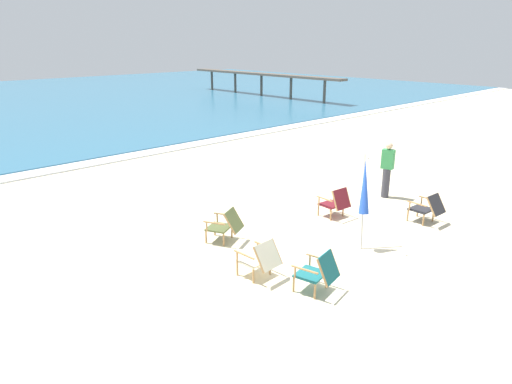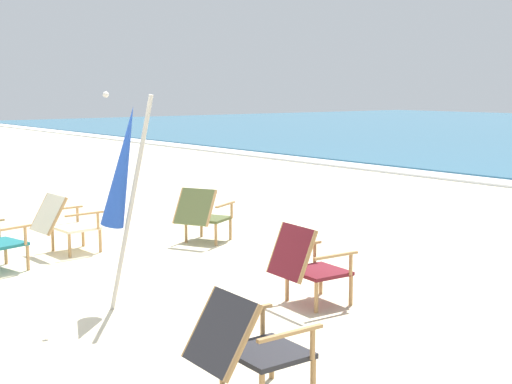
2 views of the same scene
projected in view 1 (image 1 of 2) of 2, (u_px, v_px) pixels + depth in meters
The scene contains 10 objects.
ground_plane at pixel (327, 248), 10.06m from camera, with size 80.00×80.00×0.00m, color beige.
surf_band at pixel (106, 160), 17.41m from camera, with size 80.00×1.10×0.06m, color white.
beach_chair_back_right at pixel (260, 258), 8.67m from camera, with size 0.62×0.80×0.78m.
beach_chair_far_center at pixel (226, 224), 10.26m from camera, with size 0.86×0.94×0.78m.
beach_chair_back_left at pixel (428, 207), 11.31m from camera, with size 0.62×0.80×0.77m.
beach_chair_front_left at pixel (319, 271), 8.16m from camera, with size 0.71×0.82×0.80m.
beach_chair_mid_center at pixel (336, 202), 11.65m from camera, with size 0.64×0.74×0.81m.
umbrella_furled_blue at pixel (365, 188), 9.72m from camera, with size 0.49×0.47×2.09m.
person_near_chairs at pixel (387, 169), 13.08m from camera, with size 0.28×0.38×1.63m.
pier_distant at pixel (261, 76), 36.36m from camera, with size 0.90×16.06×1.88m.
Camera 1 is at (-7.42, -5.58, 4.36)m, focal length 32.00 mm.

